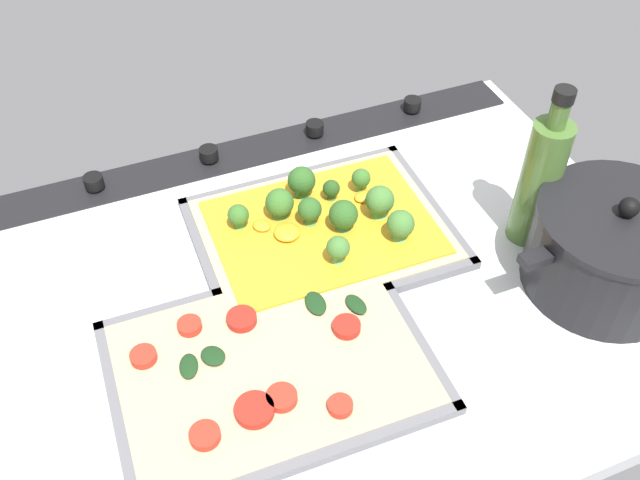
{
  "coord_description": "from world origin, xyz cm",
  "views": [
    {
      "loc": [
        24.58,
        54.35,
        68.49
      ],
      "look_at": [
        1.64,
        -2.4,
        6.38
      ],
      "focal_mm": 40.13,
      "sensor_mm": 36.0,
      "label": 1
    }
  ],
  "objects_px": {
    "baking_tray_back": "(271,368)",
    "cooking_pot": "(612,249)",
    "oil_bottle": "(540,180)",
    "veggie_pizza_back": "(269,365)",
    "broccoli_pizza": "(325,223)",
    "baking_tray_front": "(323,234)"
  },
  "relations": [
    {
      "from": "broccoli_pizza",
      "to": "oil_bottle",
      "type": "relative_size",
      "value": 1.37
    },
    {
      "from": "broccoli_pizza",
      "to": "oil_bottle",
      "type": "bearing_deg",
      "value": 157.94
    },
    {
      "from": "veggie_pizza_back",
      "to": "oil_bottle",
      "type": "distance_m",
      "value": 0.41
    },
    {
      "from": "baking_tray_back",
      "to": "cooking_pot",
      "type": "distance_m",
      "value": 0.44
    },
    {
      "from": "baking_tray_front",
      "to": "oil_bottle",
      "type": "height_order",
      "value": "oil_bottle"
    },
    {
      "from": "baking_tray_front",
      "to": "baking_tray_back",
      "type": "height_order",
      "value": "same"
    },
    {
      "from": "baking_tray_front",
      "to": "cooking_pot",
      "type": "bearing_deg",
      "value": 145.1
    },
    {
      "from": "broccoli_pizza",
      "to": "baking_tray_back",
      "type": "distance_m",
      "value": 0.23
    },
    {
      "from": "broccoli_pizza",
      "to": "veggie_pizza_back",
      "type": "xyz_separation_m",
      "value": [
        0.14,
        0.18,
        -0.01
      ]
    },
    {
      "from": "broccoli_pizza",
      "to": "cooking_pot",
      "type": "height_order",
      "value": "cooking_pot"
    },
    {
      "from": "broccoli_pizza",
      "to": "baking_tray_back",
      "type": "relative_size",
      "value": 0.87
    },
    {
      "from": "veggie_pizza_back",
      "to": "oil_bottle",
      "type": "height_order",
      "value": "oil_bottle"
    },
    {
      "from": "baking_tray_front",
      "to": "cooking_pot",
      "type": "distance_m",
      "value": 0.36
    },
    {
      "from": "baking_tray_front",
      "to": "veggie_pizza_back",
      "type": "distance_m",
      "value": 0.23
    },
    {
      "from": "veggie_pizza_back",
      "to": "oil_bottle",
      "type": "xyz_separation_m",
      "value": [
        -0.39,
        -0.08,
        0.09
      ]
    },
    {
      "from": "baking_tray_front",
      "to": "cooking_pot",
      "type": "relative_size",
      "value": 1.25
    },
    {
      "from": "oil_bottle",
      "to": "broccoli_pizza",
      "type": "bearing_deg",
      "value": -22.06
    },
    {
      "from": "baking_tray_back",
      "to": "oil_bottle",
      "type": "height_order",
      "value": "oil_bottle"
    },
    {
      "from": "baking_tray_back",
      "to": "veggie_pizza_back",
      "type": "bearing_deg",
      "value": -2.54
    },
    {
      "from": "broccoli_pizza",
      "to": "baking_tray_back",
      "type": "xyz_separation_m",
      "value": [
        0.14,
        0.18,
        -0.02
      ]
    },
    {
      "from": "baking_tray_back",
      "to": "cooking_pot",
      "type": "relative_size",
      "value": 1.34
    },
    {
      "from": "baking_tray_front",
      "to": "veggie_pizza_back",
      "type": "xyz_separation_m",
      "value": [
        0.14,
        0.18,
        0.01
      ]
    }
  ]
}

